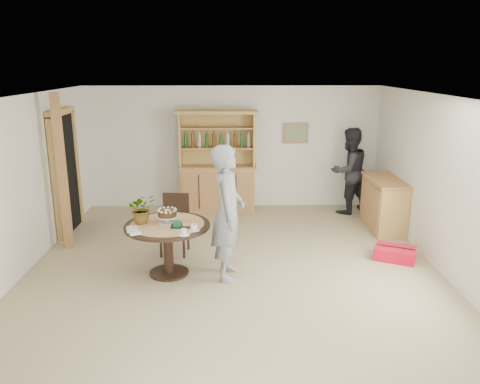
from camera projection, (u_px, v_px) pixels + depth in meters
name	position (u px, v px, depth m)	size (l,w,h in m)	color
ground	(233.00, 278.00, 6.61)	(7.00, 7.00, 0.00)	tan
room_shell	(233.00, 157.00, 6.16)	(6.04, 7.04, 2.52)	white
doorway	(65.00, 171.00, 8.19)	(0.13, 1.10, 2.18)	black
pine_post	(62.00, 173.00, 7.39)	(0.12, 0.12, 2.50)	#AE7F49
hutch	(218.00, 177.00, 9.55)	(1.62, 0.54, 2.04)	tan
sideboard	(384.00, 204.00, 8.46)	(0.54, 1.26, 0.94)	tan
dining_table	(168.00, 234.00, 6.58)	(1.20, 1.20, 0.76)	black
dining_chair	(175.00, 220.00, 7.40)	(0.46, 0.46, 0.95)	black
birthday_cake	(167.00, 214.00, 6.56)	(0.30, 0.30, 0.20)	white
flower_vase	(142.00, 208.00, 6.53)	(0.38, 0.33, 0.42)	#3F7233
gift_tray	(182.00, 225.00, 6.42)	(0.30, 0.20, 0.08)	black
coffee_cup_a	(194.00, 228.00, 6.27)	(0.15, 0.15, 0.09)	white
coffee_cup_b	(184.00, 232.00, 6.10)	(0.15, 0.15, 0.08)	white
napkins	(133.00, 231.00, 6.23)	(0.24, 0.33, 0.03)	white
teen_boy	(228.00, 213.00, 6.41)	(0.69, 0.45, 1.89)	gray
adult_person	(349.00, 171.00, 9.32)	(0.84, 0.65, 1.72)	black
red_suitcase	(395.00, 253.00, 7.20)	(0.71, 0.61, 0.21)	red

